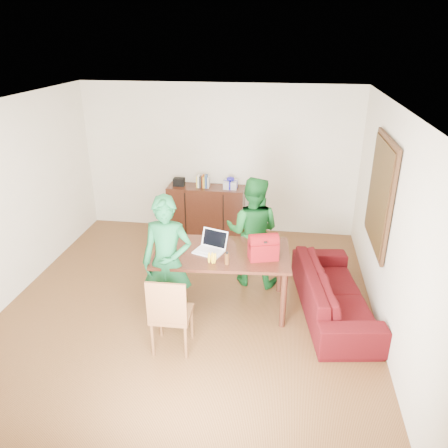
% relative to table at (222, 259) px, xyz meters
% --- Properties ---
extents(room, '(5.20, 5.70, 2.90)m').
position_rel_table_xyz_m(room, '(-0.44, -0.02, 0.59)').
color(room, '#422610').
rests_on(room, ground).
extents(table, '(1.84, 1.13, 0.83)m').
position_rel_table_xyz_m(table, '(0.00, 0.00, 0.00)').
color(table, black).
rests_on(table, ground).
extents(chair, '(0.46, 0.44, 1.00)m').
position_rel_table_xyz_m(chair, '(-0.45, -0.96, -0.43)').
color(chair, brown).
rests_on(chair, ground).
extents(person_near, '(0.63, 0.42, 1.73)m').
position_rel_table_xyz_m(person_near, '(-0.62, -0.44, 0.14)').
color(person_near, '#13582C').
rests_on(person_near, ground).
extents(person_far, '(0.88, 0.72, 1.65)m').
position_rel_table_xyz_m(person_far, '(0.35, 0.70, 0.10)').
color(person_far, '#13561E').
rests_on(person_far, ground).
extents(laptop, '(0.43, 0.36, 0.26)m').
position_rel_table_xyz_m(laptop, '(-0.17, -0.04, 0.15)').
color(laptop, white).
rests_on(laptop, table).
extents(bananas, '(0.16, 0.12, 0.06)m').
position_rel_table_xyz_m(bananas, '(-0.07, -0.32, 0.14)').
color(bananas, gold).
rests_on(bananas, table).
extents(bottle, '(0.07, 0.07, 0.17)m').
position_rel_table_xyz_m(bottle, '(0.11, -0.32, 0.19)').
color(bottle, '#532D13').
rests_on(bottle, table).
extents(red_bag, '(0.41, 0.31, 0.27)m').
position_rel_table_xyz_m(red_bag, '(0.55, -0.10, 0.24)').
color(red_bag, maroon).
rests_on(red_bag, table).
extents(sofa, '(1.11, 2.16, 0.60)m').
position_rel_table_xyz_m(sofa, '(1.50, 0.08, -0.42)').
color(sofa, '#340609').
rests_on(sofa, ground).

